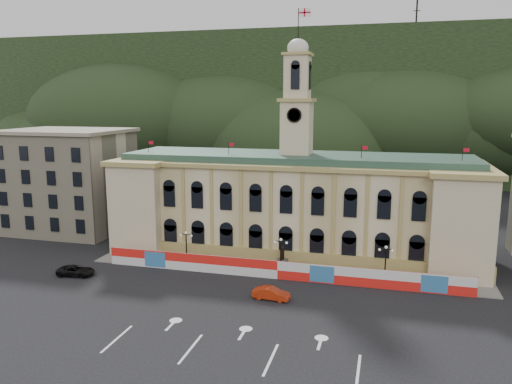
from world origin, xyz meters
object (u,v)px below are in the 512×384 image
(lamp_center, at_px, (281,253))
(red_sedan, at_px, (271,293))
(statue, at_px, (282,264))
(black_suv, at_px, (76,271))

(lamp_center, bearing_deg, red_sedan, -85.06)
(statue, xyz_separation_m, red_sedan, (0.78, -10.07, -0.44))
(red_sedan, bearing_deg, lamp_center, 8.88)
(lamp_center, bearing_deg, statue, 90.00)
(lamp_center, xyz_separation_m, black_suv, (-27.10, -7.89, -2.37))
(statue, relative_size, lamp_center, 0.72)
(statue, bearing_deg, red_sedan, -85.55)
(statue, xyz_separation_m, black_suv, (-27.10, -8.89, -0.48))
(black_suv, bearing_deg, red_sedan, -100.36)
(lamp_center, distance_m, black_suv, 28.32)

